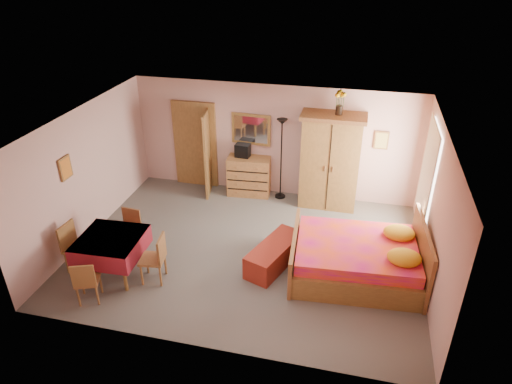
% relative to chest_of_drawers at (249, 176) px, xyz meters
% --- Properties ---
extents(floor, '(6.50, 6.50, 0.00)m').
position_rel_chest_of_drawers_xyz_m(floor, '(0.53, -2.26, -0.46)').
color(floor, '#69655C').
rests_on(floor, ground).
extents(ceiling, '(6.50, 6.50, 0.00)m').
position_rel_chest_of_drawers_xyz_m(ceiling, '(0.53, -2.26, 2.14)').
color(ceiling, brown).
rests_on(ceiling, wall_back).
extents(wall_back, '(6.50, 0.10, 2.60)m').
position_rel_chest_of_drawers_xyz_m(wall_back, '(0.53, 0.24, 0.84)').
color(wall_back, '#CF9F96').
rests_on(wall_back, floor).
extents(wall_front, '(6.50, 0.10, 2.60)m').
position_rel_chest_of_drawers_xyz_m(wall_front, '(0.53, -4.76, 0.84)').
color(wall_front, '#CF9F96').
rests_on(wall_front, floor).
extents(wall_left, '(0.10, 5.00, 2.60)m').
position_rel_chest_of_drawers_xyz_m(wall_left, '(-2.72, -2.26, 0.84)').
color(wall_left, '#CF9F96').
rests_on(wall_left, floor).
extents(wall_right, '(0.10, 5.00, 2.60)m').
position_rel_chest_of_drawers_xyz_m(wall_right, '(3.78, -2.26, 0.84)').
color(wall_right, '#CF9F96').
rests_on(wall_right, floor).
extents(doorway, '(1.06, 0.12, 2.15)m').
position_rel_chest_of_drawers_xyz_m(doorway, '(-1.37, 0.21, 0.56)').
color(doorway, '#9E6B35').
rests_on(doorway, floor).
extents(window, '(0.08, 1.40, 1.95)m').
position_rel_chest_of_drawers_xyz_m(window, '(3.74, -1.06, 0.99)').
color(window, white).
rests_on(window, wall_right).
extents(picture_left, '(0.04, 0.32, 0.42)m').
position_rel_chest_of_drawers_xyz_m(picture_left, '(-2.69, -2.86, 1.24)').
color(picture_left, orange).
rests_on(picture_left, wall_left).
extents(picture_back, '(0.30, 0.04, 0.40)m').
position_rel_chest_of_drawers_xyz_m(picture_back, '(2.88, 0.21, 1.09)').
color(picture_back, '#D8BF59').
rests_on(picture_back, wall_back).
extents(chest_of_drawers, '(1.02, 0.57, 0.93)m').
position_rel_chest_of_drawers_xyz_m(chest_of_drawers, '(0.00, 0.00, 0.00)').
color(chest_of_drawers, '#A96D39').
rests_on(chest_of_drawers, floor).
extents(wall_mirror, '(0.92, 0.12, 0.73)m').
position_rel_chest_of_drawers_xyz_m(wall_mirror, '(0.00, 0.21, 1.09)').
color(wall_mirror, white).
rests_on(wall_mirror, wall_back).
extents(stereo, '(0.34, 0.26, 0.31)m').
position_rel_chest_of_drawers_xyz_m(stereo, '(-0.16, 0.05, 0.62)').
color(stereo, black).
rests_on(stereo, chest_of_drawers).
extents(floor_lamp, '(0.26, 0.26, 1.92)m').
position_rel_chest_of_drawers_xyz_m(floor_lamp, '(0.75, 0.01, 0.50)').
color(floor_lamp, black).
rests_on(floor_lamp, floor).
extents(wardrobe, '(1.37, 0.71, 2.15)m').
position_rel_chest_of_drawers_xyz_m(wardrobe, '(1.86, -0.09, 0.61)').
color(wardrobe, olive).
rests_on(wardrobe, floor).
extents(sunflower_vase, '(0.22, 0.22, 0.52)m').
position_rel_chest_of_drawers_xyz_m(sunflower_vase, '(1.95, -0.08, 1.94)').
color(sunflower_vase, yellow).
rests_on(sunflower_vase, wardrobe).
extents(bed, '(2.42, 1.97, 1.06)m').
position_rel_chest_of_drawers_xyz_m(bed, '(2.58, -2.49, 0.07)').
color(bed, '#CD146E').
rests_on(bed, floor).
extents(bench, '(0.93, 1.44, 0.45)m').
position_rel_chest_of_drawers_xyz_m(bench, '(1.13, -2.56, -0.24)').
color(bench, maroon).
rests_on(bench, floor).
extents(dining_table, '(1.12, 1.12, 0.78)m').
position_rel_chest_of_drawers_xyz_m(dining_table, '(-1.61, -3.49, -0.07)').
color(dining_table, maroon).
rests_on(dining_table, floor).
extents(chair_south, '(0.48, 0.48, 0.82)m').
position_rel_chest_of_drawers_xyz_m(chair_south, '(-1.67, -4.20, -0.06)').
color(chair_south, '#945F32').
rests_on(chair_south, floor).
extents(chair_north, '(0.41, 0.41, 0.85)m').
position_rel_chest_of_drawers_xyz_m(chair_north, '(-1.68, -2.77, -0.04)').
color(chair_north, '#9B6334').
rests_on(chair_north, floor).
extents(chair_west, '(0.46, 0.46, 0.93)m').
position_rel_chest_of_drawers_xyz_m(chair_west, '(-2.27, -3.51, -0.00)').
color(chair_west, olive).
rests_on(chair_west, floor).
extents(chair_east, '(0.46, 0.46, 0.90)m').
position_rel_chest_of_drawers_xyz_m(chair_east, '(-0.86, -3.47, -0.01)').
color(chair_east, '#9F6736').
rests_on(chair_east, floor).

